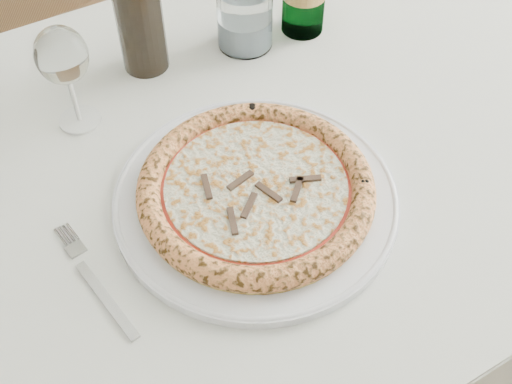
% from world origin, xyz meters
% --- Properties ---
extents(dining_table, '(1.48, 0.94, 0.76)m').
position_xyz_m(dining_table, '(-0.04, 0.17, 0.67)').
color(dining_table, brown).
rests_on(dining_table, floor).
extents(chair_far, '(0.49, 0.49, 0.93)m').
position_xyz_m(chair_far, '(-0.01, 0.93, 0.53)').
color(chair_far, brown).
rests_on(chair_far, floor).
extents(plate, '(0.36, 0.36, 0.02)m').
position_xyz_m(plate, '(-0.04, 0.07, 0.76)').
color(plate, white).
rests_on(plate, dining_table).
extents(pizza, '(0.30, 0.30, 0.03)m').
position_xyz_m(pizza, '(-0.04, 0.07, 0.78)').
color(pizza, '#E7BF5B').
rests_on(pizza, plate).
extents(fork, '(0.02, 0.18, 0.00)m').
position_xyz_m(fork, '(-0.26, 0.08, 0.76)').
color(fork, '#989898').
rests_on(fork, dining_table).
extents(wine_glass, '(0.07, 0.07, 0.16)m').
position_xyz_m(wine_glass, '(-0.17, 0.34, 0.87)').
color(wine_glass, silver).
rests_on(wine_glass, dining_table).
extents(tumbler, '(0.09, 0.09, 0.10)m').
position_xyz_m(tumbler, '(0.13, 0.35, 0.80)').
color(tumbler, white).
rests_on(tumbler, dining_table).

